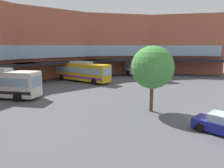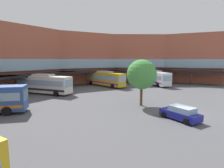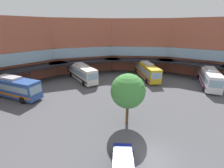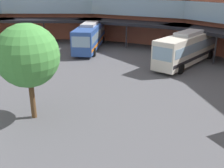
{
  "view_description": "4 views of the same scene",
  "coord_description": "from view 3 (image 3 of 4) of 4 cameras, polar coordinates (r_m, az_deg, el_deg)",
  "views": [
    {
      "loc": [
        -19.74,
        1.73,
        6.54
      ],
      "look_at": [
        2.41,
        11.29,
        2.08
      ],
      "focal_mm": 32.98,
      "sensor_mm": 36.0,
      "label": 1
    },
    {
      "loc": [
        -23.47,
        -5.33,
        6.58
      ],
      "look_at": [
        2.53,
        12.69,
        2.38
      ],
      "focal_mm": 29.67,
      "sensor_mm": 36.0,
      "label": 2
    },
    {
      "loc": [
        -7.49,
        -9.7,
        11.76
      ],
      "look_at": [
        1.27,
        14.2,
        2.47
      ],
      "focal_mm": 25.34,
      "sensor_mm": 36.0,
      "label": 3
    },
    {
      "loc": [
        17.35,
        0.24,
        8.94
      ],
      "look_at": [
        1.06,
        12.39,
        1.32
      ],
      "focal_mm": 43.28,
      "sensor_mm": 36.0,
      "label": 4
    }
  ],
  "objects": [
    {
      "name": "bus_1",
      "position": [
        32.82,
        -32.67,
        -0.74
      ],
      "size": [
        10.48,
        10.05,
        3.74
      ],
      "rotation": [
        0.0,
        0.0,
        5.53
      ],
      "color": "#2D519E",
      "rests_on": "ground"
    },
    {
      "name": "ground_plane",
      "position": [
        16.98,
        13.82,
        -24.5
      ],
      "size": [
        119.31,
        119.31,
        0.0
      ],
      "primitive_type": "plane",
      "color": "#515156"
    },
    {
      "name": "bus_4",
      "position": [
        37.02,
        -10.91,
        4.28
      ],
      "size": [
        5.05,
        11.78,
        3.82
      ],
      "rotation": [
        0.0,
        0.0,
        4.94
      ],
      "color": "silver",
      "rests_on": "ground"
    },
    {
      "name": "bus_0",
      "position": [
        38.53,
        31.65,
        2.2
      ],
      "size": [
        9.44,
        10.52,
        3.78
      ],
      "rotation": [
        0.0,
        0.0,
        4.01
      ],
      "color": "white",
      "rests_on": "ground"
    },
    {
      "name": "parked_car",
      "position": [
        15.15,
        4.05,
        -26.71
      ],
      "size": [
        3.34,
        4.75,
        1.53
      ],
      "rotation": [
        0.0,
        0.0,
        1.18
      ],
      "color": "navy",
      "rests_on": "ground"
    },
    {
      "name": "plaza_tree",
      "position": [
        19.03,
        5.77,
        -2.55
      ],
      "size": [
        4.22,
        4.22,
        6.6
      ],
      "color": "brown",
      "rests_on": "ground"
    },
    {
      "name": "station_building",
      "position": [
        32.43,
        -6.64,
        10.8
      ],
      "size": [
        77.26,
        41.37,
        13.74
      ],
      "color": "#AD5942",
      "rests_on": "ground"
    },
    {
      "name": "bus_3",
      "position": [
        39.1,
        12.3,
        4.96
      ],
      "size": [
        4.99,
        12.38,
        3.74
      ],
      "rotation": [
        0.0,
        0.0,
        4.5
      ],
      "color": "gold",
      "rests_on": "ground"
    }
  ]
}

